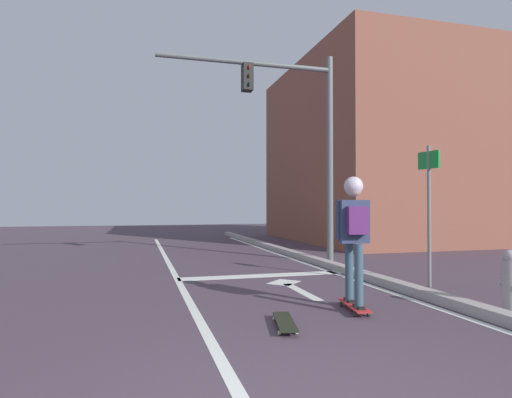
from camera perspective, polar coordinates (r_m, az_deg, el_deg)
name	(u,v)px	position (r m, az deg, el deg)	size (l,w,h in m)	color
lane_line_center	(177,279)	(8.30, -10.58, -10.54)	(0.12, 20.00, 0.01)	silver
lane_line_curbside	(331,272)	(9.15, 10.05, -9.65)	(0.12, 20.00, 0.01)	silver
stop_bar	(262,276)	(8.55, 0.86, -10.27)	(3.34, 0.40, 0.01)	silver
lane_arrow_stem	(301,291)	(7.05, 6.13, -12.27)	(0.16, 1.40, 0.01)	silver
lane_arrow_head	(284,282)	(7.83, 3.78, -11.13)	(0.56, 0.44, 0.01)	silver
curb_strip	(342,268)	(9.25, 11.46, -9.13)	(0.24, 24.00, 0.14)	#9D9592
skateboard	(354,306)	(5.89, 13.06, -13.82)	(0.33, 0.84, 0.09)	red
skater	(354,223)	(5.73, 13.07, -3.18)	(0.46, 0.63, 1.69)	#355162
spare_skateboard	(285,322)	(5.05, 3.89, -16.17)	(0.37, 0.86, 0.07)	black
traffic_signal_mast	(294,120)	(10.47, 5.17, 10.52)	(4.32, 0.34, 5.10)	#5B6161
street_sign_post	(429,195)	(7.84, 22.27, 0.51)	(0.11, 0.44, 2.43)	slate
fire_hydrant	(510,282)	(6.45, 31.05, -9.52)	(0.20, 0.30, 0.82)	#999195
building_block	(391,154)	(18.57, 17.75, 5.79)	(8.17, 8.85, 7.12)	brown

